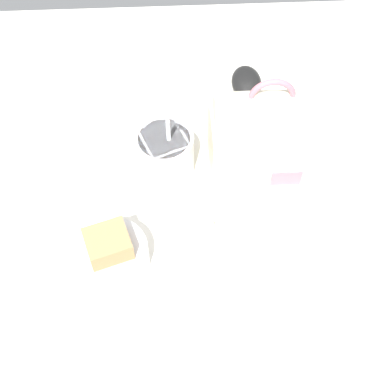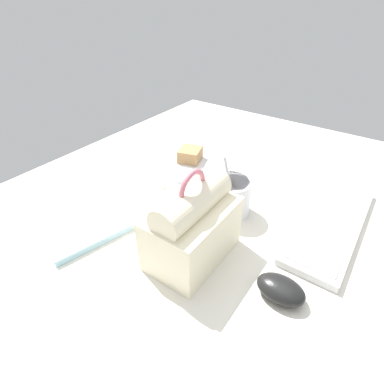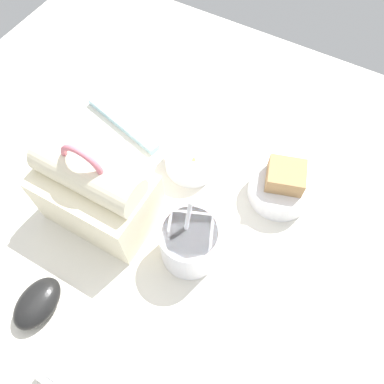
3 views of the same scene
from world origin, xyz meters
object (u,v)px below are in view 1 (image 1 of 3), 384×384
(keyboard, at_px, (120,82))
(computer_mouse, at_px, (246,82))
(bento_bowl_sandwich, at_px, (111,255))
(bento_bowl_snacks, at_px, (221,238))
(soup_cup, at_px, (165,154))
(lunch_bag, at_px, (265,134))
(chopstick_case, at_px, (330,248))

(keyboard, distance_m, computer_mouse, 0.26)
(keyboard, height_order, computer_mouse, computer_mouse)
(bento_bowl_sandwich, height_order, bento_bowl_snacks, bento_bowl_sandwich)
(keyboard, height_order, bento_bowl_sandwich, bento_bowl_sandwich)
(soup_cup, bearing_deg, lunch_bag, 3.62)
(keyboard, height_order, lunch_bag, lunch_bag)
(lunch_bag, relative_size, computer_mouse, 2.30)
(bento_bowl_snacks, relative_size, computer_mouse, 1.19)
(keyboard, xyz_separation_m, bento_bowl_sandwich, (-0.00, -0.42, 0.02))
(soup_cup, xyz_separation_m, chopstick_case, (0.27, -0.18, -0.04))
(bento_bowl_snacks, bearing_deg, bento_bowl_sandwich, -171.97)
(bento_bowl_snacks, relative_size, chopstick_case, 0.53)
(bento_bowl_snacks, distance_m, computer_mouse, 0.38)
(chopstick_case, bearing_deg, bento_bowl_sandwich, -178.74)
(keyboard, xyz_separation_m, soup_cup, (0.09, -0.23, 0.04))
(lunch_bag, xyz_separation_m, chopstick_case, (0.09, -0.19, -0.07))
(soup_cup, relative_size, bento_bowl_snacks, 1.44)
(bento_bowl_sandwich, bearing_deg, soup_cup, 63.92)
(soup_cup, bearing_deg, computer_mouse, 50.32)
(lunch_bag, height_order, bento_bowl_sandwich, lunch_bag)
(soup_cup, xyz_separation_m, bento_bowl_sandwich, (-0.09, -0.19, -0.02))
(lunch_bag, distance_m, bento_bowl_sandwich, 0.34)
(keyboard, xyz_separation_m, computer_mouse, (0.26, -0.02, 0.01))
(computer_mouse, height_order, chopstick_case, computer_mouse)
(keyboard, relative_size, lunch_bag, 1.86)
(computer_mouse, relative_size, chopstick_case, 0.44)
(lunch_bag, bearing_deg, bento_bowl_snacks, -117.28)
(lunch_bag, bearing_deg, keyboard, 140.79)
(computer_mouse, xyz_separation_m, chopstick_case, (0.10, -0.38, -0.01))
(lunch_bag, xyz_separation_m, bento_bowl_snacks, (-0.09, -0.17, -0.05))
(soup_cup, distance_m, bento_bowl_sandwich, 0.21)
(computer_mouse, bearing_deg, bento_bowl_sandwich, -123.69)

